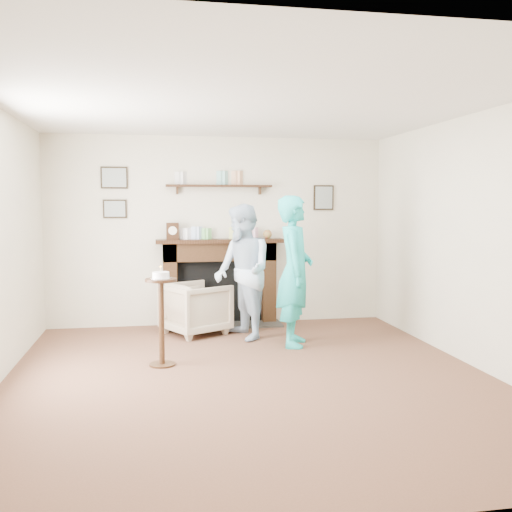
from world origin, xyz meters
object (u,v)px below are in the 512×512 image
at_px(armchair, 196,334).
at_px(woman, 294,345).
at_px(pedestal_table, 161,304).
at_px(man, 243,339).

bearing_deg(armchair, woman, -154.82).
bearing_deg(pedestal_table, man, 45.36).
distance_m(woman, pedestal_table, 1.73).
height_order(armchair, woman, woman).
xyz_separation_m(armchair, man, (0.53, -0.36, 0.00)).
height_order(man, pedestal_table, pedestal_table).
height_order(armchair, pedestal_table, pedestal_table).
relative_size(man, pedestal_table, 1.61).
relative_size(armchair, pedestal_table, 0.70).
xyz_separation_m(man, pedestal_table, (-0.97, -0.98, 0.62)).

